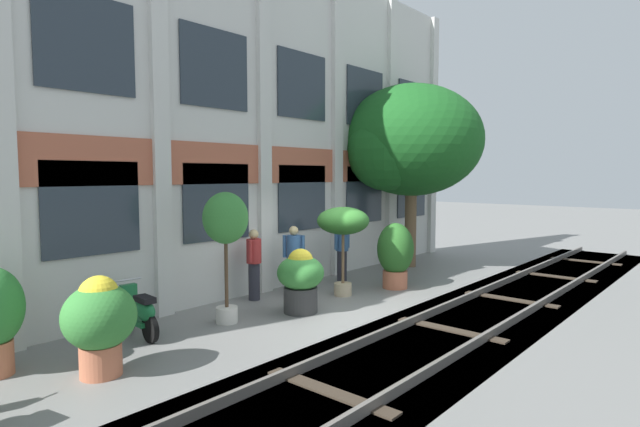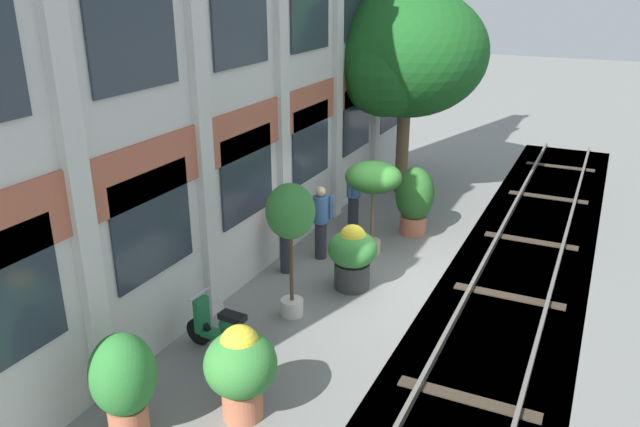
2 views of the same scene
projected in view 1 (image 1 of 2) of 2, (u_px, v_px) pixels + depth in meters
The scene contains 13 objects.
ground_plane at pixel (340, 308), 10.67m from camera, with size 80.00×80.00×0.00m, color slate.
apartment_facade at pixel (256, 119), 12.07m from camera, with size 16.93×0.64×8.43m.
rail_tracks at pixel (447, 339), 9.05m from camera, with size 24.57×2.80×0.43m.
broadleaf_tree at pixel (412, 144), 15.26m from camera, with size 4.51×4.30×5.60m.
potted_plant_stone_basin at pixel (100, 319), 7.03m from camera, with size 1.01×1.01×1.44m.
potted_plant_tall_urn at pixel (343, 224), 11.68m from camera, with size 1.23×1.23×2.10m.
potted_plant_ribbed_drum at pixel (395, 253), 12.52m from camera, with size 0.92×0.92×1.65m.
potted_plant_low_pan at pixel (226, 225), 9.48m from camera, with size 0.87×0.87×2.53m.
potted_plant_fluted_column at pixel (301, 278), 10.30m from camera, with size 0.98×0.98×1.33m.
scooter_second_parked at pixel (140, 313), 8.72m from camera, with size 0.50×1.38×0.98m.
resident_by_doorway at pixel (254, 262), 11.33m from camera, with size 0.48×0.34×1.62m.
resident_watching_tracks at pixel (342, 250), 13.15m from camera, with size 0.53×0.34×1.60m.
resident_near_plants at pixel (294, 258), 11.80m from camera, with size 0.35×0.45×1.65m.
Camera 1 is at (-8.18, -6.57, 2.85)m, focal length 28.00 mm.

